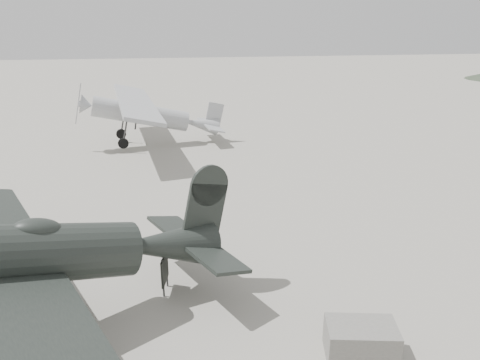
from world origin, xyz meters
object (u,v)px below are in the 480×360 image
at_px(lowwing_monoplane, 61,253).
at_px(sign_board, 165,270).
at_px(equipment_block, 361,341).
at_px(highwing_monoplane, 147,111).

xyz_separation_m(lowwing_monoplane, sign_board, (2.47, 1.25, -1.42)).
relative_size(lowwing_monoplane, equipment_block, 7.36).
xyz_separation_m(lowwing_monoplane, equipment_block, (7.03, -2.30, -1.72)).
relative_size(lowwing_monoplane, highwing_monoplane, 0.98).
bearing_deg(lowwing_monoplane, equipment_block, -43.21).
height_order(equipment_block, sign_board, sign_board).
bearing_deg(lowwing_monoplane, highwing_monoplane, 59.78).
distance_m(lowwing_monoplane, highwing_monoplane, 18.26).
relative_size(highwing_monoplane, sign_board, 10.44).
height_order(highwing_monoplane, sign_board, highwing_monoplane).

